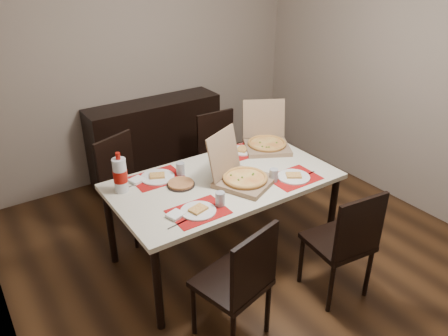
{
  "coord_description": "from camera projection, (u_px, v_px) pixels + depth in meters",
  "views": [
    {
      "loc": [
        -1.91,
        -2.45,
        2.45
      ],
      "look_at": [
        -0.18,
        0.12,
        0.85
      ],
      "focal_mm": 35.0,
      "sensor_mm": 36.0,
      "label": 1
    }
  ],
  "objects": [
    {
      "name": "setting_far_left",
      "position": [
        161.0,
        176.0,
        3.53
      ],
      "size": [
        0.51,
        0.3,
        0.11
      ],
      "color": "#AA0B0C",
      "rests_on": "dining_table"
    },
    {
      "name": "setting_near_right",
      "position": [
        289.0,
        177.0,
        3.52
      ],
      "size": [
        0.43,
        0.3,
        0.11
      ],
      "color": "#AA0B0C",
      "rests_on": "dining_table"
    },
    {
      "name": "chair_near_left",
      "position": [
        240.0,
        281.0,
        2.81
      ],
      "size": [
        0.51,
        0.51,
        0.93
      ],
      "color": "black",
      "rests_on": "ground"
    },
    {
      "name": "soda_bottle",
      "position": [
        120.0,
        175.0,
        3.29
      ],
      "size": [
        0.11,
        0.11,
        0.32
      ],
      "color": "silver",
      "rests_on": "dining_table"
    },
    {
      "name": "sideboard",
      "position": [
        156.0,
        140.0,
        4.98
      ],
      "size": [
        1.5,
        0.4,
        0.9
      ],
      "primitive_type": "cube",
      "color": "black",
      "rests_on": "ground"
    },
    {
      "name": "dining_table",
      "position": [
        224.0,
        186.0,
        3.56
      ],
      "size": [
        1.8,
        1.0,
        0.75
      ],
      "color": "beige",
      "rests_on": "ground"
    },
    {
      "name": "ground",
      "position": [
        248.0,
        253.0,
        3.88
      ],
      "size": [
        3.8,
        4.0,
        0.02
      ],
      "primitive_type": "cube",
      "color": "#3E2513",
      "rests_on": "ground"
    },
    {
      "name": "pizza_box_right",
      "position": [
        266.0,
        141.0,
        4.05
      ],
      "size": [
        0.56,
        0.58,
        0.4
      ],
      "color": "#80644A",
      "rests_on": "dining_table"
    },
    {
      "name": "pizza_box_center",
      "position": [
        241.0,
        176.0,
        3.44
      ],
      "size": [
        0.54,
        0.57,
        0.4
      ],
      "color": "#80644A",
      "rests_on": "dining_table"
    },
    {
      "name": "chair_far_left",
      "position": [
        126.0,
        182.0,
        3.97
      ],
      "size": [
        0.54,
        0.54,
        0.93
      ],
      "color": "black",
      "rests_on": "ground"
    },
    {
      "name": "napkin_loose",
      "position": [
        233.0,
        181.0,
        3.47
      ],
      "size": [
        0.16,
        0.16,
        0.02
      ],
      "primitive_type": "cube",
      "rotation": [
        0.0,
        0.0,
        0.73
      ],
      "color": "white",
      "rests_on": "dining_table"
    },
    {
      "name": "chair_near_right",
      "position": [
        345.0,
        241.0,
        3.19
      ],
      "size": [
        0.47,
        0.47,
        0.93
      ],
      "color": "black",
      "rests_on": "ground"
    },
    {
      "name": "room_walls",
      "position": [
        220.0,
        46.0,
        3.4
      ],
      "size": [
        3.84,
        4.02,
        2.62
      ],
      "color": "gray",
      "rests_on": "ground"
    },
    {
      "name": "faina_plate",
      "position": [
        181.0,
        184.0,
        3.42
      ],
      "size": [
        0.22,
        0.22,
        0.03
      ],
      "color": "black",
      "rests_on": "dining_table"
    },
    {
      "name": "dip_bowl",
      "position": [
        221.0,
        166.0,
        3.69
      ],
      "size": [
        0.15,
        0.15,
        0.03
      ],
      "primitive_type": "imported",
      "rotation": [
        0.0,
        0.0,
        -0.12
      ],
      "color": "white",
      "rests_on": "dining_table"
    },
    {
      "name": "setting_far_right",
      "position": [
        240.0,
        152.0,
        3.93
      ],
      "size": [
        0.5,
        0.3,
        0.11
      ],
      "color": "#AA0B0C",
      "rests_on": "dining_table"
    },
    {
      "name": "setting_near_left",
      "position": [
        201.0,
        208.0,
        3.1
      ],
      "size": [
        0.49,
        0.3,
        0.11
      ],
      "color": "#AA0B0C",
      "rests_on": "dining_table"
    },
    {
      "name": "chair_far_right",
      "position": [
        221.0,
        154.0,
        4.5
      ],
      "size": [
        0.43,
        0.43,
        0.93
      ],
      "color": "black",
      "rests_on": "ground"
    }
  ]
}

